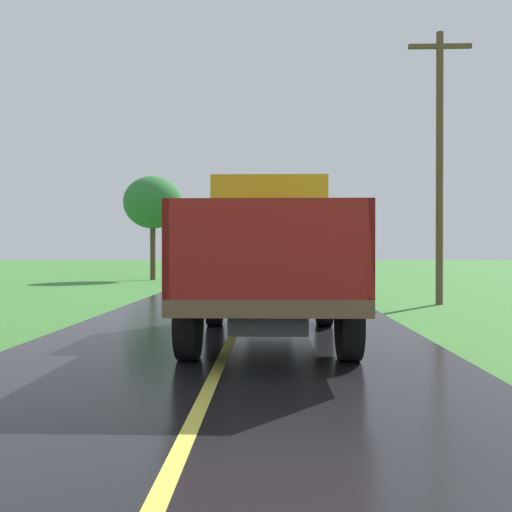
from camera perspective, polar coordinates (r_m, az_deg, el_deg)
name	(u,v)px	position (r m, az deg, el deg)	size (l,w,h in m)	color
banana_truck_near	(270,254)	(9.79, 1.47, 0.25)	(2.38, 5.82, 2.80)	#2D2D30
utility_pole_roadside	(440,159)	(16.78, 18.32, 9.40)	(1.77, 0.20, 7.71)	brown
roadside_tree_near_left	(153,203)	(30.05, -10.55, 5.39)	(3.08, 3.08, 5.49)	#4C3823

